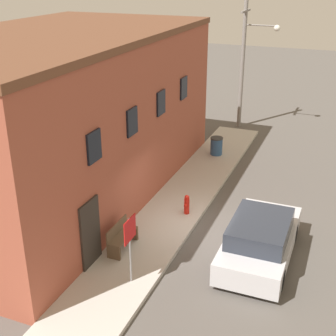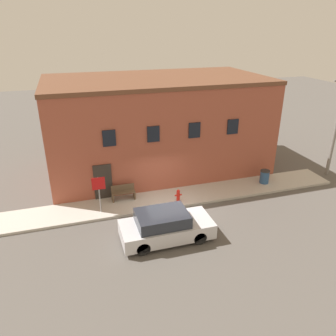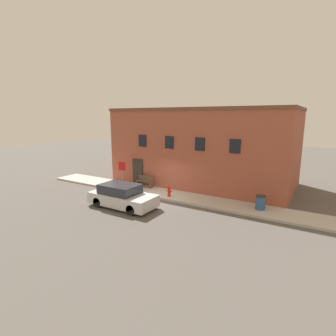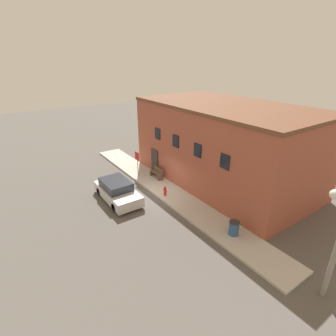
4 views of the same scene
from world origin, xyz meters
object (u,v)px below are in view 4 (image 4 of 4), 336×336
at_px(trash_bin, 234,228).
at_px(parked_car, 117,191).
at_px(stop_sign, 137,159).
at_px(bench, 157,173).
at_px(fire_hydrant, 165,191).

distance_m(trash_bin, parked_car, 8.33).
distance_m(stop_sign, trash_bin, 10.22).
bearing_deg(trash_bin, parked_car, -154.53).
bearing_deg(parked_car, trash_bin, 25.47).
bearing_deg(bench, trash_bin, -3.28).
distance_m(bench, trash_bin, 8.79).
distance_m(fire_hydrant, stop_sign, 4.40).
height_order(fire_hydrant, stop_sign, stop_sign).
distance_m(bench, parked_car, 4.27).
bearing_deg(stop_sign, parked_car, -49.30).
height_order(trash_bin, parked_car, parked_car).
height_order(stop_sign, trash_bin, stop_sign).
relative_size(fire_hydrant, stop_sign, 0.36).
xyz_separation_m(fire_hydrant, bench, (-2.88, 1.14, 0.05)).
bearing_deg(parked_car, stop_sign, 130.70).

